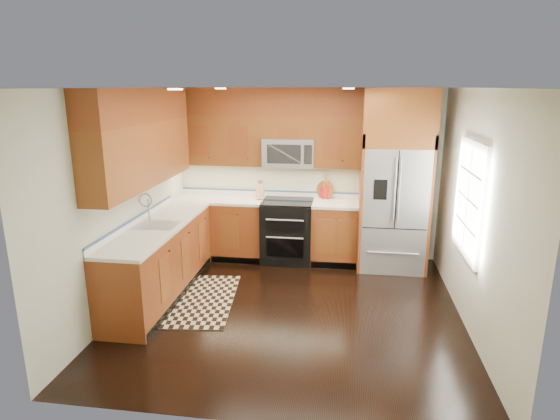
# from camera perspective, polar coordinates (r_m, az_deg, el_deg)

# --- Properties ---
(ground) EXTENTS (4.00, 4.00, 0.00)m
(ground) POSITION_cam_1_polar(r_m,az_deg,el_deg) (5.78, 1.27, -12.08)
(ground) COLOR black
(ground) RESTS_ON ground
(wall_back) EXTENTS (4.00, 0.02, 2.60)m
(wall_back) POSITION_cam_1_polar(r_m,az_deg,el_deg) (7.26, 3.25, 4.39)
(wall_back) COLOR #B7BCA9
(wall_back) RESTS_ON ground
(wall_left) EXTENTS (0.02, 4.00, 2.60)m
(wall_left) POSITION_cam_1_polar(r_m,az_deg,el_deg) (5.89, -18.35, 1.17)
(wall_left) COLOR #B7BCA9
(wall_left) RESTS_ON ground
(wall_right) EXTENTS (0.02, 4.00, 2.60)m
(wall_right) POSITION_cam_1_polar(r_m,az_deg,el_deg) (5.46, 22.66, -0.27)
(wall_right) COLOR #B7BCA9
(wall_right) RESTS_ON ground
(window) EXTENTS (0.04, 1.10, 1.30)m
(window) POSITION_cam_1_polar(r_m,az_deg,el_deg) (5.62, 22.06, 1.25)
(window) COLOR white
(window) RESTS_ON ground
(base_cabinets) EXTENTS (2.85, 3.00, 0.90)m
(base_cabinets) POSITION_cam_1_polar(r_m,az_deg,el_deg) (6.65, -8.37, -4.32)
(base_cabinets) COLOR brown
(base_cabinets) RESTS_ON ground
(countertop) EXTENTS (2.86, 3.01, 0.04)m
(countertop) POSITION_cam_1_polar(r_m,az_deg,el_deg) (6.58, -7.05, -0.20)
(countertop) COLOR silver
(countertop) RESTS_ON base_cabinets
(upper_cabinets) EXTENTS (2.85, 3.00, 1.15)m
(upper_cabinets) POSITION_cam_1_polar(r_m,az_deg,el_deg) (6.48, -7.73, 9.48)
(upper_cabinets) COLOR brown
(upper_cabinets) RESTS_ON ground
(range) EXTENTS (0.76, 0.67, 0.95)m
(range) POSITION_cam_1_polar(r_m,az_deg,el_deg) (7.17, 0.93, -2.58)
(range) COLOR black
(range) RESTS_ON ground
(microwave) EXTENTS (0.76, 0.40, 0.42)m
(microwave) POSITION_cam_1_polar(r_m,az_deg,el_deg) (7.03, 1.10, 7.03)
(microwave) COLOR #B2B2B7
(microwave) RESTS_ON ground
(refrigerator) EXTENTS (0.98, 0.75, 2.60)m
(refrigerator) POSITION_cam_1_polar(r_m,az_deg,el_deg) (6.91, 13.80, 3.46)
(refrigerator) COLOR #B2B2B7
(refrigerator) RESTS_ON ground
(sink_faucet) EXTENTS (0.54, 0.44, 0.37)m
(sink_faucet) POSITION_cam_1_polar(r_m,az_deg,el_deg) (6.06, -14.93, -1.21)
(sink_faucet) COLOR #B2B2B7
(sink_faucet) RESTS_ON countertop
(rug) EXTENTS (1.06, 1.60, 0.01)m
(rug) POSITION_cam_1_polar(r_m,az_deg,el_deg) (6.11, -10.05, -10.69)
(rug) COLOR black
(rug) RESTS_ON ground
(knife_block) EXTENTS (0.11, 0.15, 0.29)m
(knife_block) POSITION_cam_1_polar(r_m,az_deg,el_deg) (7.18, -2.43, 2.31)
(knife_block) COLOR tan
(knife_block) RESTS_ON countertop
(utensil_crock) EXTENTS (0.17, 0.17, 0.37)m
(utensil_crock) POSITION_cam_1_polar(r_m,az_deg,el_deg) (7.23, 5.55, 2.42)
(utensil_crock) COLOR #B11518
(utensil_crock) RESTS_ON countertop
(cutting_board) EXTENTS (0.37, 0.37, 0.02)m
(cutting_board) POSITION_cam_1_polar(r_m,az_deg,el_deg) (7.26, 5.51, 1.50)
(cutting_board) COLOR brown
(cutting_board) RESTS_ON countertop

